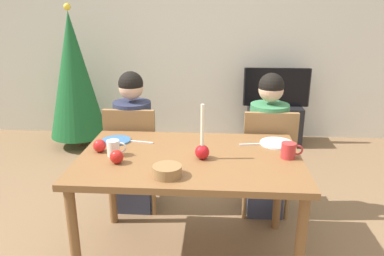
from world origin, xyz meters
TOP-DOWN VIEW (x-y plane):
  - ground_plane at (0.00, 0.00)m, footprint 7.68×7.68m
  - back_wall at (0.00, 2.60)m, footprint 6.40×0.10m
  - dining_table at (0.00, 0.00)m, footprint 1.40×0.90m
  - chair_left at (-0.51, 0.61)m, footprint 0.40×0.40m
  - chair_right at (0.57, 0.61)m, footprint 0.40×0.40m
  - person_left_child at (-0.51, 0.64)m, footprint 0.30×0.30m
  - person_right_child at (0.57, 0.64)m, footprint 0.30×0.30m
  - tv_stand at (0.88, 2.30)m, footprint 0.64×0.40m
  - tv at (0.88, 2.30)m, footprint 0.79×0.05m
  - christmas_tree at (-1.51, 2.05)m, footprint 0.66×0.66m
  - candle_centerpiece at (0.08, -0.04)m, footprint 0.09×0.09m
  - plate_left at (-0.53, 0.23)m, footprint 0.20×0.20m
  - plate_right at (0.58, 0.25)m, footprint 0.23×0.23m
  - mug_left at (-0.48, -0.02)m, footprint 0.12×0.08m
  - mug_right at (0.62, 0.01)m, footprint 0.14×0.09m
  - fork_left at (-0.36, 0.22)m, footprint 0.18×0.04m
  - fork_right at (0.41, 0.23)m, footprint 0.18×0.04m
  - bowl_walnuts at (-0.10, -0.30)m, footprint 0.16×0.16m
  - apple_near_candle at (-0.43, -0.14)m, footprint 0.08×0.08m
  - apple_by_left_plate at (-0.59, 0.03)m, footprint 0.08×0.08m

SIDE VIEW (x-z plane):
  - ground_plane at x=0.00m, z-range 0.00..0.00m
  - tv_stand at x=0.88m, z-range 0.00..0.48m
  - chair_left at x=-0.51m, z-range 0.06..0.96m
  - chair_right at x=0.57m, z-range 0.06..0.96m
  - person_left_child at x=-0.51m, z-range -0.02..1.16m
  - person_right_child at x=0.57m, z-range -0.02..1.16m
  - dining_table at x=0.00m, z-range 0.29..1.04m
  - tv at x=0.88m, z-range 0.48..0.94m
  - fork_left at x=-0.36m, z-range 0.75..0.76m
  - fork_right at x=0.41m, z-range 0.75..0.76m
  - plate_left at x=-0.53m, z-range 0.75..0.76m
  - plate_right at x=0.58m, z-range 0.75..0.76m
  - bowl_walnuts at x=-0.10m, z-range 0.75..0.81m
  - apple_near_candle at x=-0.43m, z-range 0.75..0.83m
  - apple_by_left_plate at x=-0.59m, z-range 0.75..0.83m
  - mug_right at x=0.62m, z-range 0.75..0.85m
  - mug_left at x=-0.48m, z-range 0.75..0.85m
  - candle_centerpiece at x=0.08m, z-range 0.65..1.00m
  - christmas_tree at x=-1.51m, z-range 0.03..1.70m
  - back_wall at x=0.00m, z-range 0.00..2.60m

